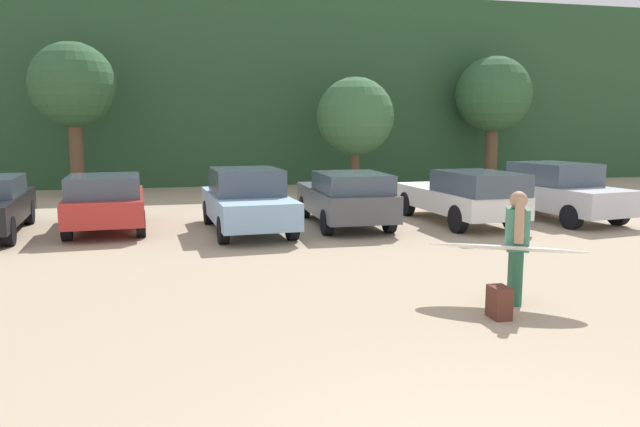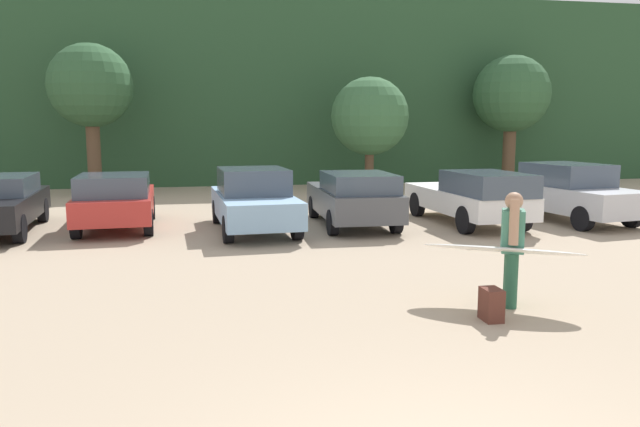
{
  "view_description": "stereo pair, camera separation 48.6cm",
  "coord_description": "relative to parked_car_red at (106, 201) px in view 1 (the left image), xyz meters",
  "views": [
    {
      "loc": [
        -2.21,
        -3.44,
        2.65
      ],
      "look_at": [
        0.35,
        7.55,
        1.01
      ],
      "focal_mm": 34.09,
      "sensor_mm": 36.0,
      "label": 1
    },
    {
      "loc": [
        -1.74,
        -3.54,
        2.65
      ],
      "look_at": [
        0.35,
        7.55,
        1.01
      ],
      "focal_mm": 34.09,
      "sensor_mm": 36.0,
      "label": 2
    }
  ],
  "objects": [
    {
      "name": "backpack_dropped",
      "position": [
        6.09,
        -8.7,
        -0.54
      ],
      "size": [
        0.24,
        0.34,
        0.45
      ],
      "color": "#592D23",
      "rests_on": "ground_plane"
    },
    {
      "name": "parked_car_white",
      "position": [
        9.25,
        -1.12,
        0.02
      ],
      "size": [
        1.95,
        4.76,
        1.48
      ],
      "rotation": [
        0.0,
        0.0,
        1.62
      ],
      "color": "white",
      "rests_on": "ground_plane"
    },
    {
      "name": "tree_center",
      "position": [
        8.86,
        7.82,
        2.24
      ],
      "size": [
        3.14,
        3.14,
        4.59
      ],
      "color": "brown",
      "rests_on": "ground_plane"
    },
    {
      "name": "hillside_ridge",
      "position": [
        4.04,
        16.77,
        3.45
      ],
      "size": [
        108.0,
        12.0,
        8.43
      ],
      "primitive_type": "cube",
      "color": "#284C2D",
      "rests_on": "ground_plane"
    },
    {
      "name": "tree_center_left",
      "position": [
        -1.88,
        8.26,
        3.31
      ],
      "size": [
        3.13,
        3.13,
        5.7
      ],
      "color": "brown",
      "rests_on": "ground_plane"
    },
    {
      "name": "parked_car_silver",
      "position": [
        12.2,
        -0.93,
        0.05
      ],
      "size": [
        2.43,
        4.53,
        1.6
      ],
      "rotation": [
        0.0,
        0.0,
        1.72
      ],
      "color": "silver",
      "rests_on": "ground_plane"
    },
    {
      "name": "tree_far_left",
      "position": [
        15.68,
        9.12,
        3.21
      ],
      "size": [
        3.37,
        3.37,
        5.72
      ],
      "color": "brown",
      "rests_on": "ground_plane"
    },
    {
      "name": "parked_car_red",
      "position": [
        0.0,
        0.0,
        0.0
      ],
      "size": [
        2.09,
        4.24,
        1.43
      ],
      "rotation": [
        0.0,
        0.0,
        1.63
      ],
      "color": "#B72D28",
      "rests_on": "ground_plane"
    },
    {
      "name": "parked_car_dark_gray",
      "position": [
        6.11,
        -0.68,
        0.01
      ],
      "size": [
        1.86,
        4.36,
        1.45
      ],
      "rotation": [
        0.0,
        0.0,
        1.56
      ],
      "color": "#4C4F54",
      "rests_on": "ground_plane"
    },
    {
      "name": "surfboard_white",
      "position": [
        6.56,
        -8.05,
        0.08
      ],
      "size": [
        2.34,
        1.74,
        0.22
      ],
      "rotation": [
        0.0,
        0.0,
        2.61
      ],
      "color": "white"
    },
    {
      "name": "person_adult",
      "position": [
        6.7,
        -8.07,
        0.19
      ],
      "size": [
        0.46,
        0.64,
        1.69
      ],
      "rotation": [
        0.0,
        0.0,
        2.71
      ],
      "color": "#26593F",
      "rests_on": "ground_plane"
    },
    {
      "name": "parked_car_sky_blue",
      "position": [
        3.46,
        -0.93,
        0.03
      ],
      "size": [
        2.05,
        4.55,
        1.58
      ],
      "rotation": [
        0.0,
        0.0,
        1.63
      ],
      "color": "#84ADD1",
      "rests_on": "ground_plane"
    }
  ]
}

